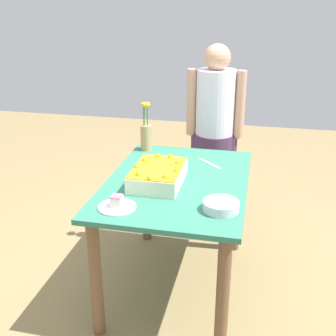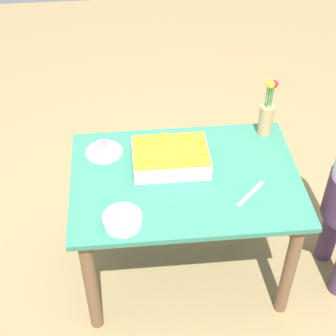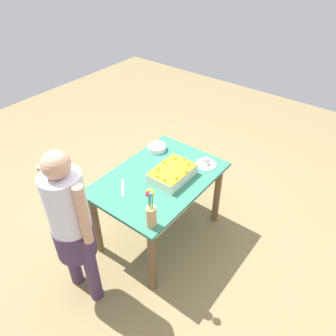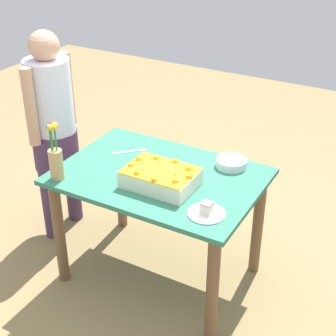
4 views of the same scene
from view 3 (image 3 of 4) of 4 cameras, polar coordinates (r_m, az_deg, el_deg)
The scene contains 8 objects.
ground_plane at distance 3.55m, azimuth -1.38°, elevation -11.28°, with size 8.00×8.00×0.00m, color olive.
dining_table at distance 3.10m, azimuth -1.55°, elevation -3.58°, with size 1.21×0.84×0.77m.
sheet_cake at distance 2.97m, azimuth 0.78°, elevation -0.90°, with size 0.40×0.29×0.13m.
serving_plate_with_slice at distance 3.18m, azimuth 6.62°, elevation 0.82°, with size 0.20×0.20×0.07m.
cake_knife at distance 2.92m, azimuth -7.89°, elevation -3.43°, with size 0.22×0.02×0.00m, color silver.
flower_vase at distance 2.48m, azimuth -2.95°, elevation -7.74°, with size 0.08×0.08×0.36m.
fruit_bowl at distance 3.36m, azimuth -1.94°, elevation 3.57°, with size 0.19×0.19×0.05m, color silver.
person_standing at distance 2.59m, azimuth -16.59°, elevation -9.01°, with size 0.31×0.45×1.49m.
Camera 3 is at (-1.80, -1.50, 2.66)m, focal length 35.00 mm.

